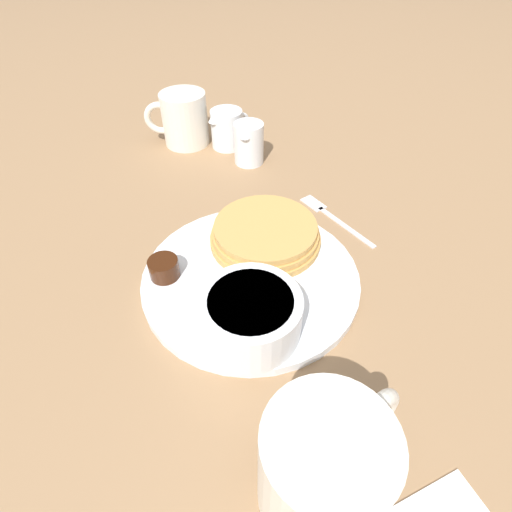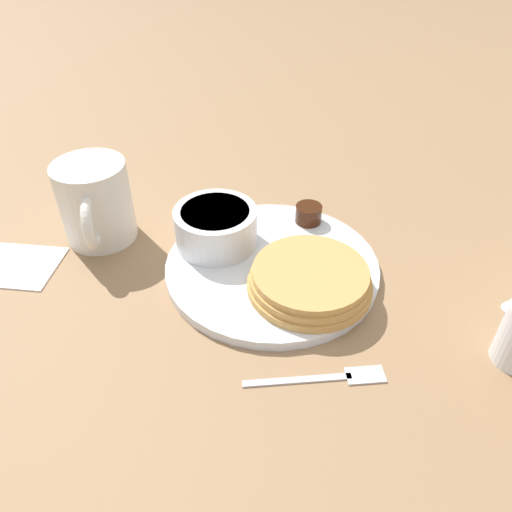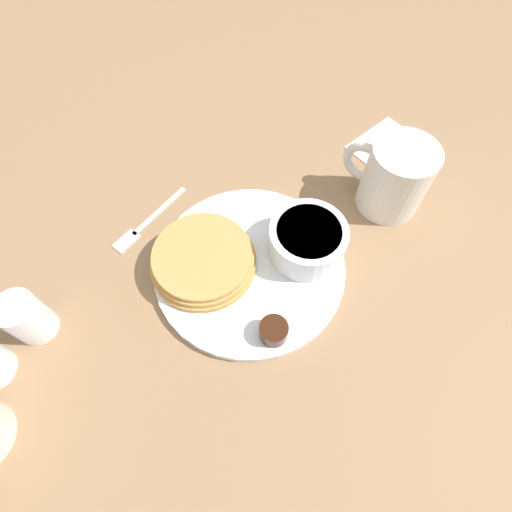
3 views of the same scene
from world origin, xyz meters
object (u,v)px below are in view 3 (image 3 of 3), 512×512
Objects in this scene: bowl at (307,240)px; creamer_pitcher_near at (26,317)px; plate at (250,267)px; coffee_mug at (394,177)px; fork at (143,225)px.

creamer_pitcher_near reaches higher than bowl.
plate is 0.23m from coffee_mug.
plate is 0.28m from creamer_pitcher_near.
plate is 2.01× the size of coffee_mug.
fork is (0.05, -0.16, -0.00)m from plate.
bowl is 1.46× the size of creamer_pitcher_near.
plate is 2.51× the size of bowl.
fork is at bearing -61.47° from bowl.
creamer_pitcher_near reaches higher than fork.
plate is at bearing -32.91° from bowl.
creamer_pitcher_near is 0.50× the size of fork.
coffee_mug is 1.82× the size of creamer_pitcher_near.
coffee_mug is 0.92× the size of fork.
bowl is (-0.07, 0.04, 0.03)m from plate.
plate is at bearing 105.60° from fork.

